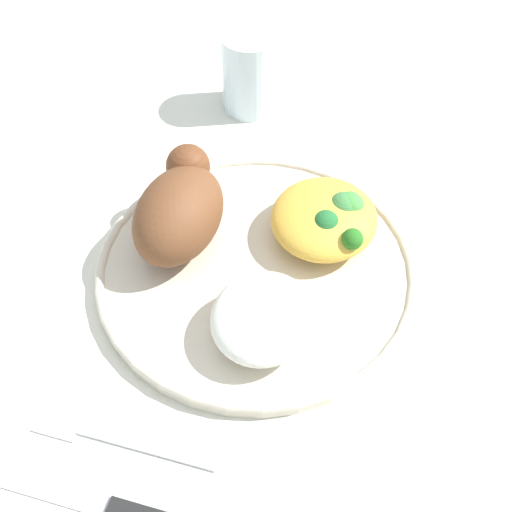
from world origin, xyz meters
TOP-DOWN VIEW (x-y plane):
  - ground_plane at (0.00, 0.00)m, footprint 2.00×2.00m
  - plate at (0.00, 0.00)m, footprint 0.28×0.28m
  - roasted_chicken at (0.01, 0.07)m, footprint 0.12×0.07m
  - rice_pile at (-0.06, -0.03)m, footprint 0.09×0.08m
  - mac_cheese_with_broccoli at (0.06, -0.05)m, footprint 0.10×0.10m
  - fork at (-0.18, 0.04)m, footprint 0.03×0.14m
  - knife at (-0.23, 0.02)m, footprint 0.03×0.19m
  - water_glass at (0.23, 0.09)m, footprint 0.06×0.06m

SIDE VIEW (x-z plane):
  - ground_plane at x=0.00m, z-range 0.00..0.00m
  - fork at x=-0.18m, z-range 0.00..0.01m
  - knife at x=-0.23m, z-range 0.00..0.01m
  - plate at x=0.00m, z-range 0.00..0.02m
  - rice_pile at x=-0.06m, z-range 0.02..0.05m
  - mac_cheese_with_broccoli at x=0.06m, z-range 0.02..0.06m
  - water_glass at x=0.23m, z-range 0.00..0.09m
  - roasted_chicken at x=0.01m, z-range 0.02..0.09m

